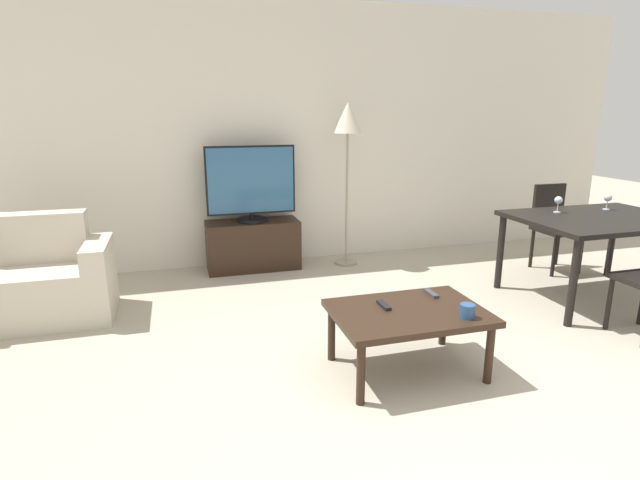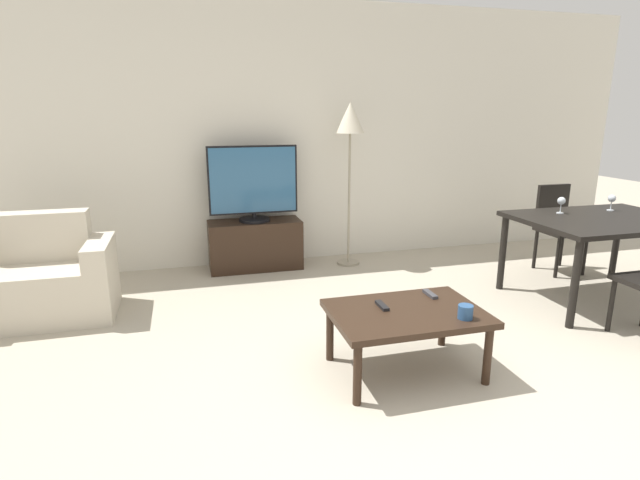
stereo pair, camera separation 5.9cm
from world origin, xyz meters
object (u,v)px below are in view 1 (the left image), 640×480
object	(u,v)px
dining_chair_far	(554,223)
wine_glass_center	(608,199)
tv	(251,184)
cup_white_near	(467,311)
remote_primary	(384,305)
coffee_table	(408,317)
remote_secondary	(431,293)
floor_lamp	(348,128)
dining_table	(600,225)
tv_stand	(253,245)
wine_glass_right	(558,201)
armchair	(37,282)

from	to	relation	value
dining_chair_far	wine_glass_center	size ratio (longest dim) A/B	5.99
tv	cup_white_near	distance (m)	2.77
remote_primary	coffee_table	bearing A→B (deg)	-35.41
remote_secondary	cup_white_near	world-z (taller)	cup_white_near
coffee_table	floor_lamp	size ratio (longest dim) A/B	0.55
remote_primary	remote_secondary	size ratio (longest dim) A/B	1.00
cup_white_near	wine_glass_center	bearing A→B (deg)	28.45
floor_lamp	dining_table	bearing A→B (deg)	-41.65
remote_primary	wine_glass_center	size ratio (longest dim) A/B	1.03
tv_stand	dining_table	xyz separation A→B (m)	(2.74, -1.67, 0.40)
dining_table	remote_primary	distance (m)	2.36
dining_chair_far	remote_secondary	size ratio (longest dim) A/B	5.83
coffee_table	wine_glass_right	size ratio (longest dim) A/B	6.40
tv	coffee_table	bearing A→B (deg)	-75.82
floor_lamp	cup_white_near	size ratio (longest dim) A/B	19.11
tv_stand	remote_primary	world-z (taller)	tv_stand
armchair	dining_chair_far	bearing A→B (deg)	-0.36
coffee_table	remote_secondary	world-z (taller)	remote_secondary
armchair	dining_chair_far	xyz separation A→B (m)	(4.81, -0.03, 0.19)
tv	dining_table	world-z (taller)	tv
dining_table	remote_secondary	world-z (taller)	dining_table
floor_lamp	remote_primary	bearing A→B (deg)	-103.12
dining_chair_far	tv	bearing A→B (deg)	164.08
dining_table	wine_glass_center	xyz separation A→B (m)	(0.29, 0.24, 0.18)
remote_primary	wine_glass_right	world-z (taller)	wine_glass_right
armchair	remote_primary	distance (m)	2.73
tv_stand	remote_primary	bearing A→B (deg)	-78.29
remote_primary	dining_table	bearing A→B (deg)	15.56
armchair	dining_table	distance (m)	4.65
armchair	remote_primary	xyz separation A→B (m)	(2.30, -1.47, 0.12)
tv	tv_stand	bearing A→B (deg)	90.00
tv_stand	remote_secondary	world-z (taller)	tv_stand
tv	remote_primary	distance (m)	2.39
dining_chair_far	remote_primary	world-z (taller)	dining_chair_far
dining_table	cup_white_near	world-z (taller)	dining_table
tv	remote_secondary	xyz separation A→B (m)	(0.86, -2.19, -0.47)
remote_primary	cup_white_near	distance (m)	0.50
tv	dining_table	size ratio (longest dim) A/B	0.64
tv_stand	cup_white_near	xyz separation A→B (m)	(0.88, -2.59, 0.20)
armchair	wine_glass_right	bearing A→B (deg)	-7.73
wine_glass_right	armchair	bearing A→B (deg)	172.27
coffee_table	wine_glass_right	world-z (taller)	wine_glass_right
dining_chair_far	wine_glass_center	bearing A→B (deg)	-85.00
coffee_table	remote_primary	world-z (taller)	remote_primary
floor_lamp	coffee_table	bearing A→B (deg)	-99.55
armchair	cup_white_near	size ratio (longest dim) A/B	12.54
armchair	wine_glass_center	xyz separation A→B (m)	(4.86, -0.60, 0.53)
dining_chair_far	cup_white_near	size ratio (longest dim) A/B	9.88
floor_lamp	wine_glass_right	xyz separation A→B (m)	(1.52, -1.30, -0.61)
tv	coffee_table	world-z (taller)	tv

